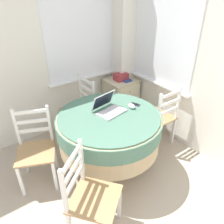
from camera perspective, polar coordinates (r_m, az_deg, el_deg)
name	(u,v)px	position (r m, az deg, el deg)	size (l,w,h in m)	color
corner_room_shell	(113,64)	(2.52, 0.37, 12.51)	(4.50, 4.57, 2.55)	white
round_dining_table	(109,128)	(2.56, -0.78, -4.26)	(1.21, 1.21, 0.78)	#4C3D2D
laptop	(109,108)	(2.51, -0.91, 1.07)	(0.37, 0.33, 0.21)	silver
computer_mouse	(132,106)	(2.60, 5.14, 1.55)	(0.07, 0.10, 0.05)	white
cell_phone	(135,104)	(2.68, 6.03, 2.01)	(0.10, 0.13, 0.01)	#2D2D33
dining_chair_near_back_window	(80,109)	(3.30, -8.33, 0.83)	(0.43, 0.43, 0.91)	#A87F51
dining_chair_near_right_window	(159,118)	(3.12, 12.26, -1.42)	(0.42, 0.42, 0.91)	#A87F51
dining_chair_camera_near	(90,197)	(2.07, -5.78, -21.19)	(0.58, 0.58, 0.91)	#A87F51
dining_chair_left_flank	(36,149)	(2.65, -19.24, -9.14)	(0.54, 0.54, 0.91)	#A87F51
corner_cabinet	(121,98)	(3.79, 2.31, 3.65)	(0.49, 0.48, 0.69)	beige
storage_box	(121,77)	(3.61, 2.34, 9.21)	(0.21, 0.17, 0.11)	#9E3338
book_on_cabinet	(124,79)	(3.63, 3.28, 8.54)	(0.13, 0.24, 0.02)	#33478C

